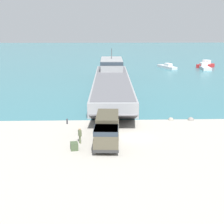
{
  "coord_description": "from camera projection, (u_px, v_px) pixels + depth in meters",
  "views": [
    {
      "loc": [
        -3.01,
        -34.63,
        12.89
      ],
      "look_at": [
        -1.83,
        3.56,
        2.01
      ],
      "focal_mm": 50.0,
      "sensor_mm": 36.0,
      "label": 1
    }
  ],
  "objects": [
    {
      "name": "ground_plane",
      "position": [
        128.0,
        136.0,
        36.91
      ],
      "size": [
        240.0,
        240.0,
        0.0
      ],
      "primitive_type": "plane",
      "color": "#9E998E"
    },
    {
      "name": "water_surface",
      "position": [
        110.0,
        56.0,
        129.75
      ],
      "size": [
        240.0,
        180.0,
        0.01
      ],
      "primitive_type": "cube",
      "color": "#336B75",
      "rests_on": "ground_plane"
    },
    {
      "name": "shoreline_rock_a",
      "position": [
        171.0,
        120.0,
        43.21
      ],
      "size": [
        0.75,
        0.75,
        0.75
      ],
      "primitive_type": "sphere",
      "color": "gray",
      "rests_on": "ground_plane"
    },
    {
      "name": "moored_boat_b",
      "position": [
        167.0,
        67.0,
        92.95
      ],
      "size": [
        4.84,
        7.83,
        1.5
      ],
      "rotation": [
        0.0,
        0.0,
        0.41
      ],
      "color": "#B7BABF",
      "rests_on": "ground_plane"
    },
    {
      "name": "moored_boat_c",
      "position": [
        204.0,
        67.0,
        92.25
      ],
      "size": [
        2.92,
        9.12,
        1.64
      ],
      "rotation": [
        0.0,
        0.0,
        3.08
      ],
      "color": "#B7BABF",
      "rests_on": "ground_plane"
    },
    {
      "name": "military_truck",
      "position": [
        107.0,
        129.0,
        34.52
      ],
      "size": [
        3.02,
        7.8,
        2.96
      ],
      "rotation": [
        0.0,
        0.0,
        -1.63
      ],
      "color": "#4C4738",
      "rests_on": "ground_plane"
    },
    {
      "name": "mooring_bollard",
      "position": [
        67.0,
        121.0,
        41.42
      ],
      "size": [
        0.23,
        0.23,
        0.73
      ],
      "color": "#333338",
      "rests_on": "ground_plane"
    },
    {
      "name": "shoreline_rock_b",
      "position": [
        191.0,
        120.0,
        43.15
      ],
      "size": [
        0.85,
        0.85,
        0.85
      ],
      "primitive_type": "sphere",
      "color": "gray",
      "rests_on": "ground_plane"
    },
    {
      "name": "cargo_crate",
      "position": [
        74.0,
        146.0,
        32.95
      ],
      "size": [
        0.94,
        1.07,
        0.78
      ],
      "primitive_type": "cube",
      "rotation": [
        0.0,
        0.0,
        0.18
      ],
      "color": "#3D4C33",
      "rests_on": "ground_plane"
    },
    {
      "name": "landing_craft",
      "position": [
        112.0,
        79.0,
        64.72
      ],
      "size": [
        8.1,
        44.94,
        7.18
      ],
      "rotation": [
        0.0,
        0.0,
        -0.02
      ],
      "color": "gray",
      "rests_on": "ground_plane"
    },
    {
      "name": "moored_boat_a",
      "position": [
        206.0,
        65.0,
        94.53
      ],
      "size": [
        6.14,
        5.68,
        2.23
      ],
      "rotation": [
        0.0,
        0.0,
        2.25
      ],
      "color": "#B22323",
      "rests_on": "ground_plane"
    },
    {
      "name": "soldier_on_ramp",
      "position": [
        80.0,
        134.0,
        34.53
      ],
      "size": [
        0.43,
        0.5,
        1.79
      ],
      "rotation": [
        0.0,
        0.0,
        3.68
      ],
      "color": "#566042",
      "rests_on": "ground_plane"
    }
  ]
}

